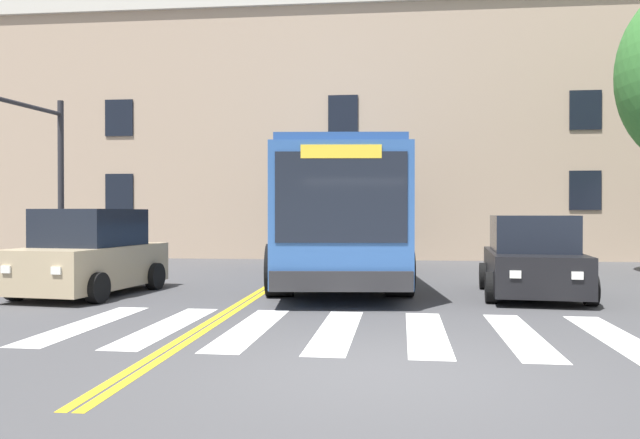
% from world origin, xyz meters
% --- Properties ---
extents(ground_plane, '(120.00, 120.00, 0.00)m').
position_xyz_m(ground_plane, '(0.00, 0.00, 0.00)').
color(ground_plane, '#424244').
extents(crosswalk, '(11.07, 3.71, 0.01)m').
position_xyz_m(crosswalk, '(0.61, 2.29, 0.00)').
color(crosswalk, white).
rests_on(crosswalk, ground).
extents(lane_line_yellow_inner, '(0.12, 36.00, 0.01)m').
position_xyz_m(lane_line_yellow_inner, '(-2.79, 16.29, 0.00)').
color(lane_line_yellow_inner, gold).
rests_on(lane_line_yellow_inner, ground).
extents(lane_line_yellow_outer, '(0.12, 36.00, 0.01)m').
position_xyz_m(lane_line_yellow_outer, '(-2.63, 16.29, 0.00)').
color(lane_line_yellow_outer, gold).
rests_on(lane_line_yellow_outer, ground).
extents(city_bus, '(3.63, 10.71, 3.19)m').
position_xyz_m(city_bus, '(-1.23, 9.26, 1.73)').
color(city_bus, '#2D5699').
rests_on(city_bus, ground).
extents(car_tan_near_lane, '(2.39, 3.86, 1.82)m').
position_xyz_m(car_tan_near_lane, '(-6.25, 5.83, 0.84)').
color(car_tan_near_lane, tan).
rests_on(car_tan_near_lane, ground).
extents(car_black_far_lane, '(2.29, 3.83, 1.69)m').
position_xyz_m(car_black_far_lane, '(3.05, 6.49, 0.78)').
color(car_black_far_lane, black).
rests_on(car_black_far_lane, ground).
extents(car_navy_behind_bus, '(2.32, 4.16, 1.75)m').
position_xyz_m(car_navy_behind_bus, '(-1.49, 19.20, 0.80)').
color(car_navy_behind_bus, navy).
rests_on(car_navy_behind_bus, ground).
extents(traffic_light_far_corner, '(0.68, 4.14, 4.73)m').
position_xyz_m(traffic_light_far_corner, '(-8.80, 7.14, 3.25)').
color(traffic_light_far_corner, '#28282D').
rests_on(traffic_light_far_corner, ground).
extents(building_facade, '(43.16, 9.13, 10.19)m').
position_xyz_m(building_facade, '(-1.57, 20.69, 5.10)').
color(building_facade, tan).
rests_on(building_facade, ground).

